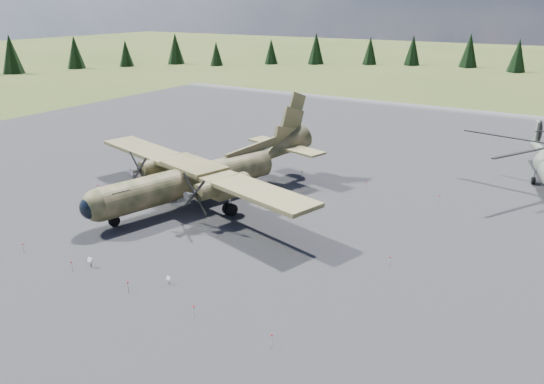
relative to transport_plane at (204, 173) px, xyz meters
The scene contains 7 objects.
ground 7.09m from the transport_plane, 38.96° to the right, with size 500.00×500.00×0.00m, color #4D5425.
apron 8.34m from the transport_plane, 50.08° to the left, with size 120.00×120.00×0.04m, color #545459.
transport_plane is the anchor object (origin of this frame).
info_placard_left 16.57m from the transport_plane, 84.40° to the right, with size 0.52×0.28×0.78m.
info_placard_right 17.60m from the transport_plane, 60.30° to the right, with size 0.42×0.23×0.62m.
barrier_fence 6.61m from the transport_plane, 42.24° to the right, with size 33.12×29.62×0.85m.
treeline 8.73m from the transport_plane, 49.66° to the right, with size 286.21×290.20×11.00m.
Camera 1 is at (28.04, -36.34, 19.51)m, focal length 35.00 mm.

